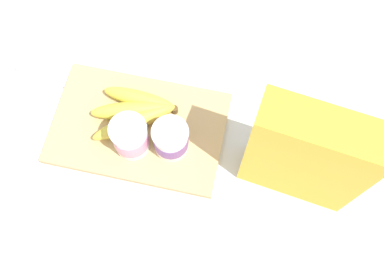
# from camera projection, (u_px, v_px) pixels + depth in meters

# --- Properties ---
(ground_plane) EXTENTS (2.40, 2.40, 0.00)m
(ground_plane) POSITION_uv_depth(u_px,v_px,m) (139.00, 129.00, 0.98)
(ground_plane) COLOR silver
(cutting_board) EXTENTS (0.36, 0.23, 0.02)m
(cutting_board) POSITION_uv_depth(u_px,v_px,m) (139.00, 128.00, 0.97)
(cutting_board) COLOR tan
(cutting_board) RESTS_ON ground_plane
(cereal_box) EXTENTS (0.22, 0.10, 0.28)m
(cereal_box) POSITION_uv_depth(u_px,v_px,m) (307.00, 156.00, 0.81)
(cereal_box) COLOR yellow
(cereal_box) RESTS_ON ground_plane
(yogurt_cup_front) EXTENTS (0.07, 0.07, 0.08)m
(yogurt_cup_front) POSITION_uv_depth(u_px,v_px,m) (171.00, 139.00, 0.91)
(yogurt_cup_front) COLOR white
(yogurt_cup_front) RESTS_ON cutting_board
(yogurt_cup_back) EXTENTS (0.07, 0.07, 0.09)m
(yogurt_cup_back) POSITION_uv_depth(u_px,v_px,m) (129.00, 137.00, 0.91)
(yogurt_cup_back) COLOR white
(yogurt_cup_back) RESTS_ON cutting_board
(banana_bunch) EXTENTS (0.18, 0.15, 0.04)m
(banana_bunch) POSITION_uv_depth(u_px,v_px,m) (135.00, 112.00, 0.96)
(banana_bunch) COLOR yellow
(banana_bunch) RESTS_ON cutting_board
(spoon) EXTENTS (0.13, 0.05, 0.01)m
(spoon) POSITION_uv_depth(u_px,v_px,m) (30.00, 71.00, 1.03)
(spoon) COLOR silver
(spoon) RESTS_ON ground_plane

